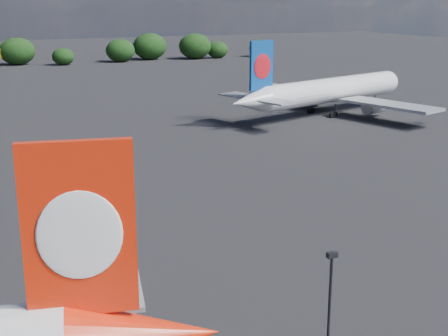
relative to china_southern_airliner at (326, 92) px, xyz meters
name	(u,v)px	position (x,y,z in m)	size (l,w,h in m)	color
china_southern_airliner	(326,92)	(0.00, 0.00, 0.00)	(44.09, 42.26, 14.61)	silver
apron_lamp_post	(329,322)	(-48.29, -73.89, 0.72)	(0.55, 0.30, 9.07)	black
horizon_treeline	(2,54)	(-47.32, 114.70, -0.35)	(200.34, 16.98, 9.34)	black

